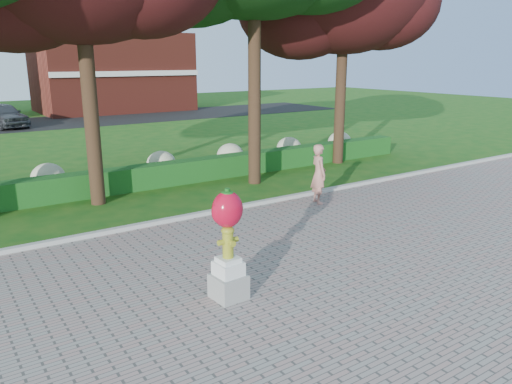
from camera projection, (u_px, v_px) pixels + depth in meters
ground at (261, 249)px, 11.75m from camera, size 100.00×100.00×0.00m
walkway at (394, 320)px, 8.55m from camera, size 40.00×14.00×0.04m
curb at (201, 215)px, 14.14m from camera, size 40.00×0.18×0.15m
lawn_hedge at (147, 177)px, 17.25m from camera, size 24.00×0.70×0.80m
hydrangea_row at (151, 165)px, 18.32m from camera, size 20.10×1.10×0.99m
street at (29, 124)px, 34.16m from camera, size 50.00×8.00×0.02m
building_right at (112, 72)px, 42.46m from camera, size 12.00×8.00×6.40m
hydrant_sculpture at (228, 241)px, 9.01m from camera, size 0.62×0.61×2.11m
woman at (319, 174)px, 15.18m from camera, size 0.60×0.76×1.83m
parked_car at (3, 115)px, 32.27m from camera, size 2.94×4.96×1.58m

